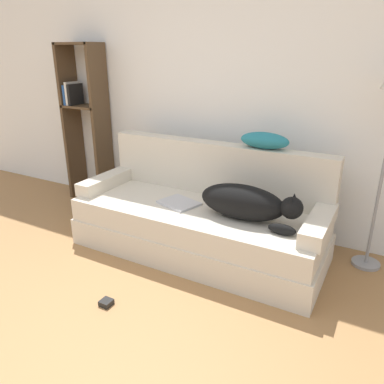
% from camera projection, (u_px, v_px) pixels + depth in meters
% --- Properties ---
extents(wall_back, '(7.09, 0.06, 2.70)m').
position_uv_depth(wall_back, '(214.00, 76.00, 3.29)').
color(wall_back, white).
rests_on(wall_back, ground_plane).
extents(couch, '(2.01, 0.81, 0.40)m').
position_uv_depth(couch, '(198.00, 229.00, 3.03)').
color(couch, beige).
rests_on(couch, ground_plane).
extents(couch_backrest, '(1.97, 0.15, 0.44)m').
position_uv_depth(couch_backrest, '(217.00, 169.00, 3.16)').
color(couch_backrest, beige).
rests_on(couch_backrest, couch).
extents(couch_arm_left, '(0.15, 0.62, 0.11)m').
position_uv_depth(couch_arm_left, '(106.00, 181.00, 3.36)').
color(couch_arm_left, beige).
rests_on(couch_arm_left, couch).
extents(couch_arm_right, '(0.15, 0.62, 0.11)m').
position_uv_depth(couch_arm_right, '(319.00, 225.00, 2.52)').
color(couch_arm_right, beige).
rests_on(couch_arm_right, couch).
extents(dog, '(0.76, 0.28, 0.26)m').
position_uv_depth(dog, '(247.00, 203.00, 2.68)').
color(dog, black).
rests_on(dog, couch).
extents(laptop, '(0.35, 0.31, 0.02)m').
position_uv_depth(laptop, '(179.00, 203.00, 3.00)').
color(laptop, '#B7B7BC').
rests_on(laptop, couch).
extents(throw_pillow, '(0.39, 0.18, 0.13)m').
position_uv_depth(throw_pillow, '(265.00, 140.00, 2.89)').
color(throw_pillow, teal).
rests_on(throw_pillow, couch_backrest).
extents(bookshelf, '(0.46, 0.26, 1.64)m').
position_uv_depth(bookshelf, '(85.00, 116.00, 3.93)').
color(bookshelf, '#4C3823').
rests_on(bookshelf, ground_plane).
extents(power_adapter, '(0.08, 0.08, 0.04)m').
position_uv_depth(power_adapter, '(106.00, 303.00, 2.44)').
color(power_adapter, black).
rests_on(power_adapter, ground_plane).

